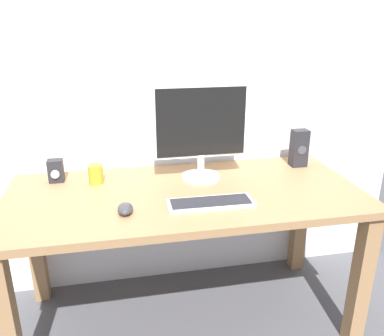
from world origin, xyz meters
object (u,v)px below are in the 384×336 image
(speaker_right, at_px, (299,148))
(coffee_mug, at_px, (96,174))
(desk, at_px, (185,212))
(monitor, at_px, (201,129))
(mouse, at_px, (125,209))
(audio_controller, at_px, (56,171))
(keyboard_primary, at_px, (211,203))

(speaker_right, bearing_deg, coffee_mug, -178.16)
(desk, height_order, monitor, monitor)
(mouse, bearing_deg, desk, 35.78)
(desk, bearing_deg, coffee_mug, 155.11)
(audio_controller, bearing_deg, mouse, -52.49)
(keyboard_primary, relative_size, audio_controller, 3.33)
(monitor, xyz_separation_m, mouse, (-0.41, -0.34, -0.25))
(coffee_mug, bearing_deg, desk, -24.89)
(keyboard_primary, distance_m, audio_controller, 0.84)
(monitor, relative_size, audio_controller, 4.14)
(audio_controller, bearing_deg, monitor, -7.24)
(desk, height_order, keyboard_primary, keyboard_primary)
(desk, relative_size, audio_controller, 14.63)
(speaker_right, relative_size, audio_controller, 1.79)
(monitor, bearing_deg, coffee_mug, 176.06)
(monitor, bearing_deg, keyboard_primary, -94.65)
(desk, height_order, speaker_right, speaker_right)
(keyboard_primary, xyz_separation_m, audio_controller, (-0.72, 0.43, 0.05))
(desk, xyz_separation_m, audio_controller, (-0.63, 0.26, 0.17))
(mouse, relative_size, speaker_right, 0.48)
(monitor, height_order, mouse, monitor)
(mouse, bearing_deg, audio_controller, 132.22)
(audio_controller, bearing_deg, coffee_mug, -15.82)
(coffee_mug, bearing_deg, audio_controller, 164.18)
(keyboard_primary, relative_size, coffee_mug, 4.10)
(desk, height_order, mouse, mouse)
(monitor, xyz_separation_m, keyboard_primary, (-0.03, -0.34, -0.26))
(monitor, xyz_separation_m, speaker_right, (0.59, 0.07, -0.16))
(monitor, bearing_deg, audio_controller, 172.76)
(desk, height_order, audio_controller, audio_controller)
(monitor, bearing_deg, speaker_right, 7.12)
(audio_controller, height_order, coffee_mug, audio_controller)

